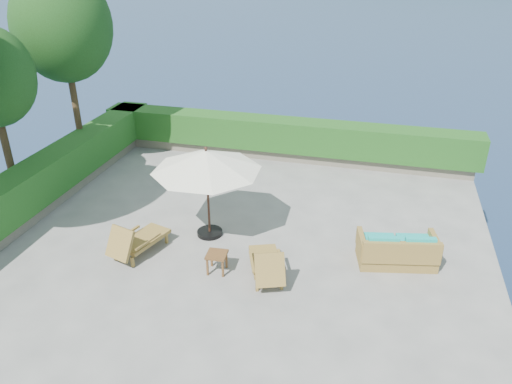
% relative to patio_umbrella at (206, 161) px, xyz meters
% --- Properties ---
extents(ground, '(12.00, 12.00, 0.00)m').
position_rel_patio_umbrella_xyz_m(ground, '(0.77, -0.35, -1.98)').
color(ground, gray).
rests_on(ground, ground).
extents(foundation, '(12.00, 12.00, 3.00)m').
position_rel_patio_umbrella_xyz_m(foundation, '(0.77, -0.35, -3.53)').
color(foundation, '#60584C').
rests_on(foundation, ocean).
extents(ocean, '(600.00, 600.00, 0.00)m').
position_rel_patio_umbrella_xyz_m(ocean, '(0.77, -0.35, -4.98)').
color(ocean, '#182D4A').
rests_on(ocean, ground).
extents(planter_wall_far, '(12.00, 0.60, 0.36)m').
position_rel_patio_umbrella_xyz_m(planter_wall_far, '(0.77, 5.25, -1.80)').
color(planter_wall_far, gray).
rests_on(planter_wall_far, ground).
extents(planter_wall_left, '(0.60, 12.00, 0.36)m').
position_rel_patio_umbrella_xyz_m(planter_wall_left, '(-4.83, -0.35, -1.80)').
color(planter_wall_left, gray).
rests_on(planter_wall_left, ground).
extents(hedge_far, '(12.40, 0.90, 1.00)m').
position_rel_patio_umbrella_xyz_m(hedge_far, '(0.77, 5.25, -1.13)').
color(hedge_far, '#1A4012').
rests_on(hedge_far, planter_wall_far).
extents(hedge_left, '(0.90, 12.40, 1.00)m').
position_rel_patio_umbrella_xyz_m(hedge_left, '(-4.83, -0.35, -1.13)').
color(hedge_left, '#1A4012').
rests_on(hedge_left, planter_wall_left).
extents(tree_far, '(2.80, 2.80, 6.03)m').
position_rel_patio_umbrella_xyz_m(tree_far, '(-5.23, 2.85, 2.42)').
color(tree_far, '#48321B').
rests_on(tree_far, ground).
extents(patio_umbrella, '(3.36, 3.36, 2.34)m').
position_rel_patio_umbrella_xyz_m(patio_umbrella, '(0.00, 0.00, 0.00)').
color(patio_umbrella, black).
rests_on(patio_umbrella, ground).
extents(lounge_left, '(1.05, 1.67, 0.90)m').
position_rel_patio_umbrella_xyz_m(lounge_left, '(-1.34, -1.26, -1.61)').
color(lounge_left, olive).
rests_on(lounge_left, ground).
extents(lounge_right, '(1.12, 1.63, 0.87)m').
position_rel_patio_umbrella_xyz_m(lounge_right, '(1.79, -1.40, -1.62)').
color(lounge_right, olive).
rests_on(lounge_right, ground).
extents(side_table, '(0.47, 0.47, 0.47)m').
position_rel_patio_umbrella_xyz_m(side_table, '(0.68, -1.44, -1.60)').
color(side_table, brown).
rests_on(side_table, ground).
extents(wicker_loveseat, '(1.87, 1.22, 0.85)m').
position_rel_patio_umbrella_xyz_m(wicker_loveseat, '(4.50, -0.14, -1.65)').
color(wicker_loveseat, olive).
rests_on(wicker_loveseat, ground).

